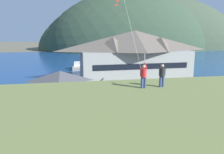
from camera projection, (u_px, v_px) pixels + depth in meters
ground_plane at (131, 117)px, 24.44m from camera, size 600.00×600.00×0.00m
parking_lot_pad at (121, 103)px, 29.25m from camera, size 40.00×20.00×0.10m
bay_water at (90, 59)px, 82.26m from camera, size 360.00×84.00×0.03m
far_hill_west_ridge at (130, 50)px, 138.51m from camera, size 107.00×68.99×72.83m
far_hill_east_peak at (132, 49)px, 140.60m from camera, size 120.35×47.38×61.28m
far_hill_center_saddle at (139, 49)px, 148.74m from camera, size 123.41×46.45×75.55m
far_hill_far_shoulder at (147, 49)px, 144.08m from camera, size 140.58×56.55×72.82m
harbor_lodge at (135, 53)px, 45.07m from camera, size 24.65×11.20×10.40m
storage_shed_near_lot at (61, 86)px, 29.97m from camera, size 6.91×4.69×4.46m
wharf_dock at (91, 70)px, 56.09m from camera, size 3.20×12.31×0.70m
moored_boat_wharfside at (77, 67)px, 58.71m from camera, size 2.72×7.03×2.16m
moored_boat_outer_mooring at (105, 69)px, 54.39m from camera, size 3.28×7.99×2.16m
parked_car_mid_row_near at (191, 91)px, 31.95m from camera, size 4.21×2.08×1.82m
parked_car_mid_row_far at (117, 93)px, 30.89m from camera, size 4.35×2.37×1.82m
parked_car_lone_by_shed at (191, 104)px, 26.00m from camera, size 4.24×2.13×1.82m
parked_car_back_row_right at (152, 90)px, 32.38m from camera, size 4.30×2.25×1.82m
parking_light_pole at (144, 70)px, 34.80m from camera, size 0.24×0.78×6.32m
person_kite_flyer at (144, 76)px, 15.46m from camera, size 0.54×0.65×1.86m
person_companion at (162, 75)px, 15.80m from camera, size 0.55×0.40×1.74m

